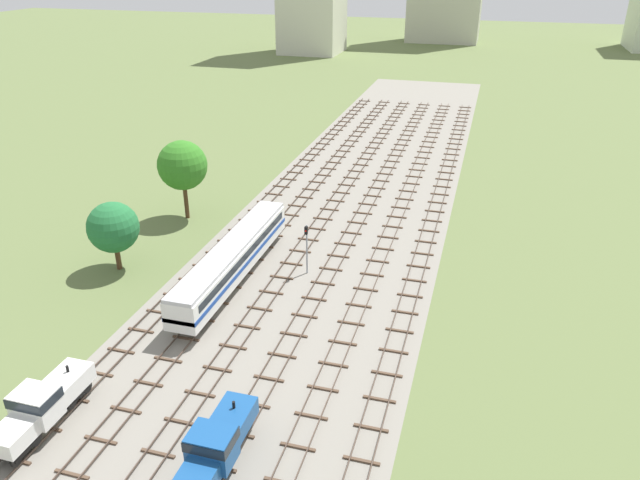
# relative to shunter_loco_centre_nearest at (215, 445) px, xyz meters

# --- Properties ---
(ground_plane) EXTENTS (480.00, 480.00, 0.00)m
(ground_plane) POSITION_rel_shunter_loco_centre_nearest_xyz_m (-2.12, 39.61, -2.01)
(ground_plane) COLOR #5B6B3D
(ballast_bed) EXTENTS (25.15, 176.00, 0.01)m
(ballast_bed) POSITION_rel_shunter_loco_centre_nearest_xyz_m (-2.12, 39.61, -2.01)
(ballast_bed) COLOR gray
(ballast_bed) RESTS_ON ground
(track_far_left) EXTENTS (2.40, 126.00, 0.29)m
(track_far_left) POSITION_rel_shunter_loco_centre_nearest_xyz_m (-12.69, 40.61, -1.87)
(track_far_left) COLOR #47382D
(track_far_left) RESTS_ON ground
(track_left) EXTENTS (2.40, 126.00, 0.29)m
(track_left) POSITION_rel_shunter_loco_centre_nearest_xyz_m (-8.46, 40.61, -1.87)
(track_left) COLOR #47382D
(track_left) RESTS_ON ground
(track_centre_left) EXTENTS (2.40, 126.00, 0.29)m
(track_centre_left) POSITION_rel_shunter_loco_centre_nearest_xyz_m (-4.23, 40.61, -1.87)
(track_centre_left) COLOR #47382D
(track_centre_left) RESTS_ON ground
(track_centre) EXTENTS (2.40, 126.00, 0.29)m
(track_centre) POSITION_rel_shunter_loco_centre_nearest_xyz_m (-0.00, 40.61, -1.87)
(track_centre) COLOR #47382D
(track_centre) RESTS_ON ground
(track_centre_right) EXTENTS (2.40, 126.00, 0.29)m
(track_centre_right) POSITION_rel_shunter_loco_centre_nearest_xyz_m (4.23, 40.61, -1.87)
(track_centre_right) COLOR #47382D
(track_centre_right) RESTS_ON ground
(track_right) EXTENTS (2.40, 126.00, 0.29)m
(track_right) POSITION_rel_shunter_loco_centre_nearest_xyz_m (8.46, 40.61, -1.87)
(track_right) COLOR #47382D
(track_right) RESTS_ON ground
(shunter_loco_centre_nearest) EXTENTS (2.74, 8.46, 3.10)m
(shunter_loco_centre_nearest) POSITION_rel_shunter_loco_centre_nearest_xyz_m (0.00, 0.00, 0.00)
(shunter_loco_centre_nearest) COLOR #194C8C
(shunter_loco_centre_nearest) RESTS_ON ground
(shunter_loco_far_left_near) EXTENTS (2.74, 8.46, 3.10)m
(shunter_loco_far_left_near) POSITION_rel_shunter_loco_centre_nearest_xyz_m (-12.69, 0.22, 0.00)
(shunter_loco_far_left_near) COLOR white
(shunter_loco_far_left_near) RESTS_ON ground
(passenger_coach_left_mid) EXTENTS (2.96, 22.00, 3.80)m
(passenger_coach_left_mid) POSITION_rel_shunter_loco_centre_nearest_xyz_m (-8.46, 22.23, 0.60)
(passenger_coach_left_mid) COLOR white
(passenger_coach_left_mid) RESTS_ON ground
(signal_post_nearest) EXTENTS (0.28, 0.47, 5.28)m
(signal_post_nearest) POSITION_rel_shunter_loco_centre_nearest_xyz_m (-2.12, 25.72, 1.35)
(signal_post_nearest) COLOR gray
(signal_post_nearest) RESTS_ON ground
(lineside_tree_0) EXTENTS (5.80, 5.80, 9.54)m
(lineside_tree_0) POSITION_rel_shunter_loco_centre_nearest_xyz_m (-20.11, 35.09, 4.60)
(lineside_tree_0) COLOR #4C331E
(lineside_tree_0) RESTS_ON ground
(lineside_tree_2) EXTENTS (5.08, 5.08, 7.16)m
(lineside_tree_2) POSITION_rel_shunter_loco_centre_nearest_xyz_m (-20.72, 21.43, 2.59)
(lineside_tree_2) COLOR #4C331E
(lineside_tree_2) RESTS_ON ground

